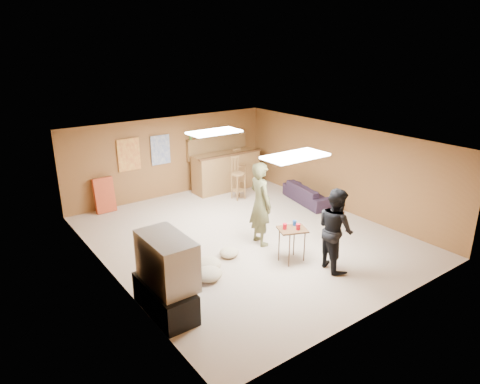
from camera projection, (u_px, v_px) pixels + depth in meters
ground at (245, 236)px, 9.57m from camera, size 7.00×7.00×0.00m
ceiling at (246, 140)px, 8.84m from camera, size 6.00×7.00×0.02m
wall_back at (170, 157)px, 11.87m from camera, size 6.00×0.02×2.20m
wall_front at (382, 251)px, 6.53m from camera, size 6.00×0.02×2.20m
wall_left at (109, 223)px, 7.54m from camera, size 0.02×7.00×2.20m
wall_right at (340, 167)px, 10.87m from camera, size 0.02×7.00×2.20m
tv_stand at (165, 298)px, 6.83m from camera, size 0.55×1.30×0.50m
dvd_box at (178, 299)px, 6.98m from camera, size 0.35×0.50×0.08m
tv_body at (167, 260)px, 6.65m from camera, size 0.60×1.10×0.80m
tv_screen at (184, 255)px, 6.82m from camera, size 0.02×0.95×0.65m
bar_counter at (226, 171)px, 12.47m from camera, size 2.00×0.60×1.10m
bar_lip at (231, 155)px, 12.09m from camera, size 2.10×0.12×0.05m
bar_shelf at (217, 137)px, 12.49m from camera, size 2.00×0.18×0.05m
bar_backing at (217, 147)px, 12.61m from camera, size 2.00×0.14×0.60m
poster_left at (129, 155)px, 11.09m from camera, size 0.60×0.03×0.85m
poster_right at (160, 150)px, 11.59m from camera, size 0.55×0.03×0.80m
folding_chair_stack at (104, 195)px, 10.82m from camera, size 0.50×0.26×0.91m
ceiling_panel_front at (295, 156)px, 7.70m from camera, size 1.20×0.60×0.04m
ceiling_panel_back at (214, 132)px, 9.76m from camera, size 1.20×0.60×0.04m
person_olive at (260, 204)px, 8.97m from camera, size 0.51×0.71×1.81m
person_black at (335, 229)px, 8.00m from camera, size 0.78×0.91×1.60m
sofa at (309, 193)px, 11.55m from camera, size 0.97×1.78×0.49m
tray_table at (292, 245)px, 8.39m from camera, size 0.66×0.60×0.70m
cup_red_near at (285, 226)px, 8.25m from camera, size 0.08×0.08×0.11m
cup_red_far at (298, 227)px, 8.22m from camera, size 0.11×0.11×0.12m
cup_blue at (295, 223)px, 8.42m from camera, size 0.09×0.09×0.10m
bar_stool_left at (238, 180)px, 11.70m from camera, size 0.41×0.41×1.07m
bar_stool_right at (240, 167)px, 12.49m from camera, size 0.53×0.53×1.34m
cushion_near_tv at (208, 265)px, 8.12m from camera, size 0.52×0.52×0.23m
cushion_mid at (229, 252)px, 8.65m from camera, size 0.51×0.51×0.18m
cushion_far at (209, 274)px, 7.81m from camera, size 0.55×0.55×0.22m
bottle_row at (207, 133)px, 12.24m from camera, size 1.20×0.08×0.26m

